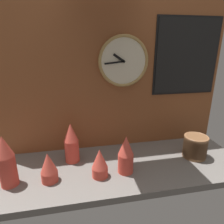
% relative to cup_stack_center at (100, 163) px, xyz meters
% --- Properties ---
extents(ground_plane, '(1.60, 0.56, 0.04)m').
position_rel_cup_stack_center_xyz_m(ground_plane, '(0.12, 0.10, -0.11)').
color(ground_plane, slate).
extents(wall_tiled_back, '(1.60, 0.03, 1.05)m').
position_rel_cup_stack_center_xyz_m(wall_tiled_back, '(0.12, 0.36, 0.44)').
color(wall_tiled_back, brown).
rests_on(wall_tiled_back, ground_plane).
extents(cup_stack_center, '(0.09, 0.09, 0.17)m').
position_rel_cup_stack_center_xyz_m(cup_stack_center, '(0.00, 0.00, 0.00)').
color(cup_stack_center, '#DB4C3D').
rests_on(cup_stack_center, ground_plane).
extents(cup_stack_center_left, '(0.09, 0.09, 0.26)m').
position_rel_cup_stack_center_xyz_m(cup_stack_center_left, '(-0.15, 0.19, 0.04)').
color(cup_stack_center_left, '#DB4C3D').
rests_on(cup_stack_center_left, ground_plane).
extents(cup_stack_left, '(0.09, 0.09, 0.17)m').
position_rel_cup_stack_center_xyz_m(cup_stack_left, '(-0.27, 0.01, 0.00)').
color(cup_stack_left, '#DB4C3D').
rests_on(cup_stack_left, ground_plane).
extents(cup_stack_center_right, '(0.09, 0.09, 0.23)m').
position_rel_cup_stack_center_xyz_m(cup_stack_center_right, '(0.15, 0.01, 0.03)').
color(cup_stack_center_right, '#DB4C3D').
rests_on(cup_stack_center_right, ground_plane).
extents(cup_stack_far_left, '(0.09, 0.09, 0.28)m').
position_rel_cup_stack_center_xyz_m(cup_stack_far_left, '(-0.48, 0.02, 0.06)').
color(cup_stack_far_left, '#DB4C3D').
rests_on(cup_stack_far_left, ground_plane).
extents(bowl_stack_far_right, '(0.15, 0.15, 0.15)m').
position_rel_cup_stack_center_xyz_m(bowl_stack_far_right, '(0.64, 0.09, -0.01)').
color(bowl_stack_far_right, brown).
rests_on(bowl_stack_far_right, ground_plane).
extents(wall_clock, '(0.33, 0.03, 0.33)m').
position_rel_cup_stack_center_xyz_m(wall_clock, '(0.21, 0.33, 0.52)').
color(wall_clock, beige).
extents(menu_board, '(0.47, 0.01, 0.52)m').
position_rel_cup_stack_center_xyz_m(menu_board, '(0.66, 0.34, 0.54)').
color(menu_board, black).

